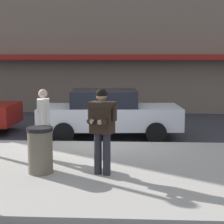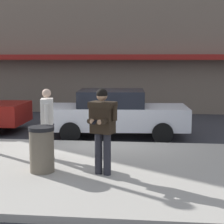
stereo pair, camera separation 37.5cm
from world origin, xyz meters
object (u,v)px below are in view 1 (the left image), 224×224
object	(u,v)px
parked_sedan_mid	(108,113)
man_texting_on_phone	(102,122)
trash_bin	(40,150)
pedestrian_in_light_coat	(44,120)

from	to	relation	value
parked_sedan_mid	man_texting_on_phone	distance (m)	4.42
trash_bin	pedestrian_in_light_coat	bearing A→B (deg)	98.93
man_texting_on_phone	pedestrian_in_light_coat	world-z (taller)	man_texting_on_phone
parked_sedan_mid	trash_bin	world-z (taller)	parked_sedan_mid
man_texting_on_phone	trash_bin	world-z (taller)	man_texting_on_phone
pedestrian_in_light_coat	man_texting_on_phone	bearing A→B (deg)	-36.58
pedestrian_in_light_coat	trash_bin	xyz separation A→B (m)	(0.16, -1.05, -0.47)
trash_bin	man_texting_on_phone	bearing A→B (deg)	-2.13
man_texting_on_phone	parked_sedan_mid	bearing A→B (deg)	91.84
parked_sedan_mid	trash_bin	size ratio (longest dim) A/B	4.70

